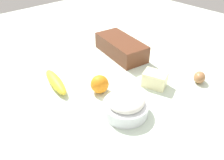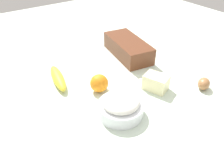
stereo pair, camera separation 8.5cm
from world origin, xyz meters
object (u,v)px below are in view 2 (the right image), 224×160
Objects in this scene: loaf_pan at (128,48)px; egg_near_butter at (204,84)px; flour_bowl at (121,106)px; banana at (58,78)px; butter_block at (156,82)px; orange_fruit at (99,83)px.

loaf_pan reaches higher than egg_near_butter.
banana is (-0.30, -0.10, -0.02)m from flour_bowl.
butter_block is 0.19m from egg_near_butter.
loaf_pan reaches higher than flour_bowl.
loaf_pan reaches higher than orange_fruit.
loaf_pan is 4.26× the size of orange_fruit.
loaf_pan is 1.56× the size of banana.
butter_block reaches higher than egg_near_butter.
egg_near_butter is (0.22, 0.34, -0.01)m from orange_fruit.
banana is 0.18m from orange_fruit.
egg_near_butter is at bearing 57.21° from orange_fruit.
flour_bowl is 0.15m from orange_fruit.
orange_fruit is (-0.15, 0.01, -0.00)m from flour_bowl.
flour_bowl is at bearing -79.76° from butter_block.
butter_block is at bearing -124.25° from egg_near_butter.
loaf_pan is 0.31m from orange_fruit.
banana is at bearing -77.98° from loaf_pan.
banana is 0.39m from butter_block.
egg_near_butter is (0.07, 0.35, -0.01)m from flour_bowl.
orange_fruit is at bearing 176.29° from flour_bowl.
banana is 2.72× the size of orange_fruit.
loaf_pan is 0.39m from egg_near_butter.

